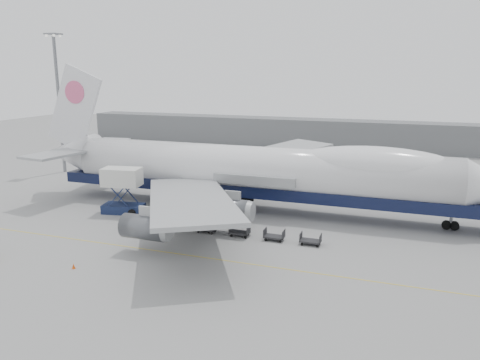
% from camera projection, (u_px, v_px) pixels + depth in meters
% --- Properties ---
extents(ground, '(260.00, 260.00, 0.00)m').
position_uv_depth(ground, '(223.00, 238.00, 53.94)').
color(ground, gray).
rests_on(ground, ground).
extents(apron_line, '(60.00, 0.15, 0.01)m').
position_uv_depth(apron_line, '(201.00, 257.00, 48.44)').
color(apron_line, gold).
rests_on(apron_line, ground).
extents(hangar, '(110.00, 8.00, 7.00)m').
position_uv_depth(hangar, '(286.00, 132.00, 120.66)').
color(hangar, slate).
rests_on(hangar, ground).
extents(floodlight_mast, '(2.40, 2.40, 25.43)m').
position_uv_depth(floodlight_mast, '(59.00, 96.00, 86.38)').
color(floodlight_mast, slate).
rests_on(floodlight_mast, ground).
extents(airliner, '(67.00, 55.30, 19.98)m').
position_uv_depth(airliner, '(259.00, 171.00, 63.47)').
color(airliner, white).
rests_on(airliner, ground).
extents(catering_truck, '(5.83, 4.45, 6.20)m').
position_uv_depth(catering_truck, '(122.00, 188.00, 62.87)').
color(catering_truck, '#172347').
rests_on(catering_truck, ground).
extents(traffic_cone, '(0.34, 0.34, 0.51)m').
position_uv_depth(traffic_cone, '(74.00, 266.00, 45.60)').
color(traffic_cone, '#DA4B0B').
rests_on(traffic_cone, ground).
extents(dolly_0, '(2.30, 1.35, 1.30)m').
position_uv_depth(dolly_0, '(146.00, 221.00, 58.55)').
color(dolly_0, '#2D2D30').
rests_on(dolly_0, ground).
extents(dolly_1, '(2.30, 1.35, 1.30)m').
position_uv_depth(dolly_1, '(176.00, 224.00, 57.20)').
color(dolly_1, '#2D2D30').
rests_on(dolly_1, ground).
extents(dolly_2, '(2.30, 1.35, 1.30)m').
position_uv_depth(dolly_2, '(207.00, 228.00, 55.84)').
color(dolly_2, '#2D2D30').
rests_on(dolly_2, ground).
extents(dolly_3, '(2.30, 1.35, 1.30)m').
position_uv_depth(dolly_3, '(240.00, 232.00, 54.49)').
color(dolly_3, '#2D2D30').
rests_on(dolly_3, ground).
extents(dolly_4, '(2.30, 1.35, 1.30)m').
position_uv_depth(dolly_4, '(274.00, 236.00, 53.13)').
color(dolly_4, '#2D2D30').
rests_on(dolly_4, ground).
extents(dolly_5, '(2.30, 1.35, 1.30)m').
position_uv_depth(dolly_5, '(311.00, 240.00, 51.78)').
color(dolly_5, '#2D2D30').
rests_on(dolly_5, ground).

